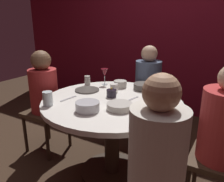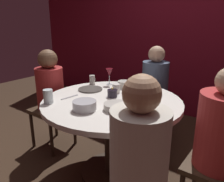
% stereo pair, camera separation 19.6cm
% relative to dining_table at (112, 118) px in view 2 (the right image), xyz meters
% --- Properties ---
extents(ground_plane, '(8.00, 8.00, 0.00)m').
position_rel_dining_table_xyz_m(ground_plane, '(0.00, 0.00, -0.58)').
color(ground_plane, '#382619').
extents(back_wall, '(6.00, 0.10, 2.60)m').
position_rel_dining_table_xyz_m(back_wall, '(0.00, 1.85, 0.72)').
color(back_wall, maroon).
rests_on(back_wall, ground).
extents(dining_table, '(1.23, 1.23, 0.76)m').
position_rel_dining_table_xyz_m(dining_table, '(0.00, 0.00, 0.00)').
color(dining_table, silver).
rests_on(dining_table, ground).
extents(seated_diner_left, '(0.40, 0.40, 1.13)m').
position_rel_dining_table_xyz_m(seated_diner_left, '(-0.85, 0.00, 0.12)').
color(seated_diner_left, '#3F2D1E').
rests_on(seated_diner_left, ground).
extents(seated_diner_back, '(0.40, 0.40, 1.15)m').
position_rel_dining_table_xyz_m(seated_diner_back, '(0.00, 0.85, 0.13)').
color(seated_diner_back, '#3F2D1E').
rests_on(seated_diner_back, ground).
extents(seated_diner_right, '(0.40, 0.40, 1.16)m').
position_rel_dining_table_xyz_m(seated_diner_right, '(0.90, 0.00, 0.13)').
color(seated_diner_right, '#3F2D1E').
rests_on(seated_diner_right, ground).
extents(seated_diner_front_right, '(0.57, 0.57, 1.20)m').
position_rel_dining_table_xyz_m(seated_diner_front_right, '(0.65, -0.65, 0.15)').
color(seated_diner_front_right, '#3F2D1E').
rests_on(seated_diner_front_right, ground).
extents(candle_holder, '(0.09, 0.09, 0.09)m').
position_rel_dining_table_xyz_m(candle_holder, '(-0.04, 0.06, 0.21)').
color(candle_holder, black).
rests_on(candle_holder, dining_table).
extents(wine_glass, '(0.08, 0.08, 0.18)m').
position_rel_dining_table_xyz_m(wine_glass, '(-0.31, 0.37, 0.30)').
color(wine_glass, silver).
rests_on(wine_glass, dining_table).
extents(dinner_plate, '(0.24, 0.24, 0.01)m').
position_rel_dining_table_xyz_m(dinner_plate, '(-0.35, 0.10, 0.18)').
color(dinner_plate, '#4C4742').
rests_on(dinner_plate, dining_table).
extents(cell_phone, '(0.15, 0.15, 0.01)m').
position_rel_dining_table_xyz_m(cell_phone, '(0.37, -0.09, 0.18)').
color(cell_phone, black).
rests_on(cell_phone, dining_table).
extents(bowl_serving_large, '(0.19, 0.19, 0.07)m').
position_rel_dining_table_xyz_m(bowl_serving_large, '(-0.03, -0.31, 0.21)').
color(bowl_serving_large, '#B7B7BC').
rests_on(bowl_serving_large, dining_table).
extents(bowl_salad_center, '(0.21, 0.21, 0.06)m').
position_rel_dining_table_xyz_m(bowl_salad_center, '(0.12, 0.43, 0.20)').
color(bowl_salad_center, '#4C4742').
rests_on(bowl_salad_center, dining_table).
extents(bowl_small_white, '(0.20, 0.20, 0.05)m').
position_rel_dining_table_xyz_m(bowl_small_white, '(0.16, -0.16, 0.20)').
color(bowl_small_white, '#B2ADA3').
rests_on(bowl_small_white, dining_table).
extents(bowl_sauce_side, '(0.13, 0.13, 0.07)m').
position_rel_dining_table_xyz_m(bowl_sauce_side, '(-0.12, 0.37, 0.21)').
color(bowl_sauce_side, '#B2ADA3').
rests_on(bowl_sauce_side, dining_table).
extents(cup_near_candle, '(0.06, 0.06, 0.11)m').
position_rel_dining_table_xyz_m(cup_near_candle, '(0.36, 0.16, 0.23)').
color(cup_near_candle, silver).
rests_on(cup_near_candle, dining_table).
extents(cup_by_left_diner, '(0.08, 0.08, 0.12)m').
position_rel_dining_table_xyz_m(cup_by_left_diner, '(-0.38, -0.38, 0.23)').
color(cup_by_left_diner, silver).
rests_on(cup_by_left_diner, dining_table).
extents(cup_by_right_diner, '(0.07, 0.07, 0.09)m').
position_rel_dining_table_xyz_m(cup_by_right_diner, '(-0.09, 0.18, 0.22)').
color(cup_by_right_diner, silver).
rests_on(cup_by_right_diner, dining_table).
extents(cup_center_front, '(0.06, 0.06, 0.10)m').
position_rel_dining_table_xyz_m(cup_center_front, '(-0.46, 0.27, 0.22)').
color(cup_center_front, '#B2ADA3').
rests_on(cup_center_front, dining_table).
extents(cup_far_edge, '(0.06, 0.06, 0.11)m').
position_rel_dining_table_xyz_m(cup_far_edge, '(0.34, -0.26, 0.23)').
color(cup_far_edge, '#B2ADA3').
rests_on(cup_far_edge, dining_table).
extents(fork_near_plate, '(0.04, 0.18, 0.01)m').
position_rel_dining_table_xyz_m(fork_near_plate, '(-0.34, -0.18, 0.18)').
color(fork_near_plate, '#B7B7BC').
rests_on(fork_near_plate, dining_table).
extents(knife_near_plate, '(0.05, 0.18, 0.01)m').
position_rel_dining_table_xyz_m(knife_near_plate, '(0.15, 0.09, 0.18)').
color(knife_near_plate, '#B7B7BC').
rests_on(knife_near_plate, dining_table).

